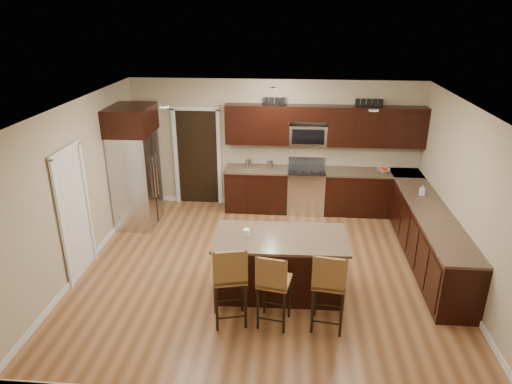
# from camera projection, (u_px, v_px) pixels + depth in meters

# --- Properties ---
(floor) EXTENTS (6.00, 6.00, 0.00)m
(floor) POSITION_uv_depth(u_px,v_px,m) (266.00, 270.00, 7.52)
(floor) COLOR #96623B
(floor) RESTS_ON ground
(ceiling) EXTENTS (6.00, 6.00, 0.00)m
(ceiling) POSITION_uv_depth(u_px,v_px,m) (267.00, 107.00, 6.50)
(ceiling) COLOR silver
(ceiling) RESTS_ON wall_back
(wall_back) EXTENTS (6.00, 0.00, 6.00)m
(wall_back) POSITION_uv_depth(u_px,v_px,m) (275.00, 145.00, 9.55)
(wall_back) COLOR tan
(wall_back) RESTS_ON floor
(wall_left) EXTENTS (0.00, 5.50, 5.50)m
(wall_left) POSITION_uv_depth(u_px,v_px,m) (78.00, 188.00, 7.25)
(wall_left) COLOR tan
(wall_left) RESTS_ON floor
(wall_right) EXTENTS (0.00, 5.50, 5.50)m
(wall_right) POSITION_uv_depth(u_px,v_px,m) (467.00, 201.00, 6.78)
(wall_right) COLOR tan
(wall_right) RESTS_ON floor
(base_cabinets) EXTENTS (4.02, 3.96, 0.92)m
(base_cabinets) POSITION_uv_depth(u_px,v_px,m) (372.00, 212.00, 8.53)
(base_cabinets) COLOR black
(base_cabinets) RESTS_ON floor
(upper_cabinets) EXTENTS (4.00, 0.33, 0.80)m
(upper_cabinets) POSITION_uv_depth(u_px,v_px,m) (327.00, 125.00, 9.13)
(upper_cabinets) COLOR black
(upper_cabinets) RESTS_ON wall_back
(range) EXTENTS (0.76, 0.64, 1.11)m
(range) POSITION_uv_depth(u_px,v_px,m) (306.00, 190.00, 9.55)
(range) COLOR silver
(range) RESTS_ON floor
(microwave) EXTENTS (0.76, 0.31, 0.40)m
(microwave) POSITION_uv_depth(u_px,v_px,m) (308.00, 135.00, 9.26)
(microwave) COLOR silver
(microwave) RESTS_ON upper_cabinets
(doorway) EXTENTS (0.85, 0.03, 2.06)m
(doorway) POSITION_uv_depth(u_px,v_px,m) (198.00, 158.00, 9.79)
(doorway) COLOR black
(doorway) RESTS_ON floor
(pantry_door) EXTENTS (0.03, 0.80, 2.04)m
(pantry_door) POSITION_uv_depth(u_px,v_px,m) (74.00, 215.00, 7.09)
(pantry_door) COLOR white
(pantry_door) RESTS_ON floor
(letter_decor) EXTENTS (2.20, 0.03, 0.15)m
(letter_decor) POSITION_uv_depth(u_px,v_px,m) (321.00, 102.00, 8.97)
(letter_decor) COLOR black
(letter_decor) RESTS_ON upper_cabinets
(island) EXTENTS (1.96, 1.06, 0.92)m
(island) POSITION_uv_depth(u_px,v_px,m) (280.00, 266.00, 6.82)
(island) COLOR black
(island) RESTS_ON floor
(stool_left) EXTENTS (0.54, 0.54, 1.19)m
(stool_left) POSITION_uv_depth(u_px,v_px,m) (230.00, 277.00, 5.97)
(stool_left) COLOR olive
(stool_left) RESTS_ON floor
(stool_mid) EXTENTS (0.48, 0.48, 1.10)m
(stool_mid) POSITION_uv_depth(u_px,v_px,m) (273.00, 282.00, 5.95)
(stool_mid) COLOR olive
(stool_mid) RESTS_ON floor
(stool_right) EXTENTS (0.49, 0.49, 1.16)m
(stool_right) POSITION_uv_depth(u_px,v_px,m) (329.00, 283.00, 5.87)
(stool_right) COLOR olive
(stool_right) RESTS_ON floor
(refrigerator) EXTENTS (0.79, 0.98, 2.35)m
(refrigerator) POSITION_uv_depth(u_px,v_px,m) (135.00, 166.00, 8.72)
(refrigerator) COLOR silver
(refrigerator) RESTS_ON floor
(floor_mat) EXTENTS (1.07, 0.78, 0.01)m
(floor_mat) POSITION_uv_depth(u_px,v_px,m) (261.00, 233.00, 8.72)
(floor_mat) COLOR brown
(floor_mat) RESTS_ON floor
(fruit_bowl) EXTENTS (0.33, 0.33, 0.06)m
(fruit_bowl) POSITION_uv_depth(u_px,v_px,m) (383.00, 170.00, 9.25)
(fruit_bowl) COLOR silver
(fruit_bowl) RESTS_ON base_cabinets
(soap_bottle) EXTENTS (0.09, 0.09, 0.18)m
(soap_bottle) POSITION_uv_depth(u_px,v_px,m) (422.00, 190.00, 8.09)
(soap_bottle) COLOR #B2B2B2
(soap_bottle) RESTS_ON base_cabinets
(canister_tall) EXTENTS (0.12, 0.12, 0.20)m
(canister_tall) POSITION_uv_depth(u_px,v_px,m) (249.00, 164.00, 9.44)
(canister_tall) COLOR silver
(canister_tall) RESTS_ON base_cabinets
(canister_short) EXTENTS (0.11, 0.11, 0.17)m
(canister_short) POSITION_uv_depth(u_px,v_px,m) (270.00, 165.00, 9.41)
(canister_short) COLOR silver
(canister_short) RESTS_ON base_cabinets
(island_jar) EXTENTS (0.10, 0.10, 0.10)m
(island_jar) POSITION_uv_depth(u_px,v_px,m) (246.00, 232.00, 6.66)
(island_jar) COLOR white
(island_jar) RESTS_ON island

